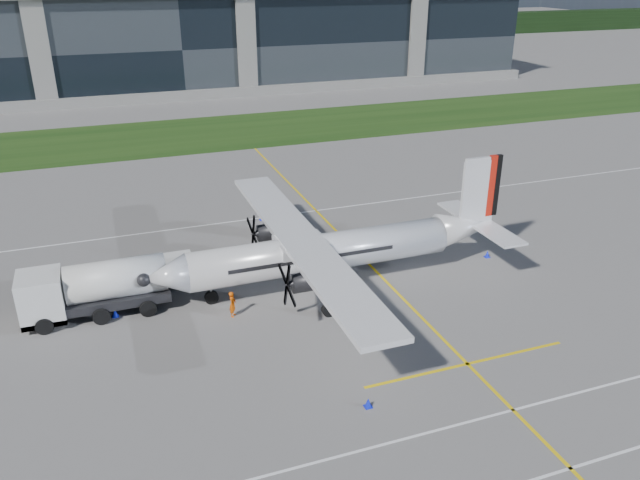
{
  "coord_description": "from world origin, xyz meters",
  "views": [
    {
      "loc": [
        -13.84,
        -29.31,
        19.52
      ],
      "look_at": [
        -1.15,
        5.6,
        3.03
      ],
      "focal_mm": 35.0,
      "sensor_mm": 36.0,
      "label": 1
    }
  ],
  "objects_px": {
    "safety_cone_fwd": "(115,313)",
    "ground_crew_person": "(233,302)",
    "safety_cone_portwing": "(368,403)",
    "safety_cone_nose_stbd": "(161,296)",
    "safety_cone_stbdwing": "(262,217)",
    "safety_cone_tail": "(487,254)",
    "turboprop_aircraft": "(334,230)",
    "fuel_tanker_truck": "(84,291)",
    "baggage_tug": "(170,271)"
  },
  "relations": [
    {
      "from": "safety_cone_nose_stbd",
      "to": "turboprop_aircraft",
      "type": "bearing_deg",
      "value": -8.5
    },
    {
      "from": "safety_cone_nose_stbd",
      "to": "safety_cone_stbdwing",
      "type": "bearing_deg",
      "value": 48.66
    },
    {
      "from": "baggage_tug",
      "to": "safety_cone_nose_stbd",
      "type": "distance_m",
      "value": 2.17
    },
    {
      "from": "baggage_tug",
      "to": "safety_cone_tail",
      "type": "distance_m",
      "value": 22.46
    },
    {
      "from": "safety_cone_tail",
      "to": "safety_cone_portwing",
      "type": "xyz_separation_m",
      "value": [
        -14.97,
        -12.37,
        0.0
      ]
    },
    {
      "from": "ground_crew_person",
      "to": "safety_cone_fwd",
      "type": "relative_size",
      "value": 3.76
    },
    {
      "from": "safety_cone_nose_stbd",
      "to": "safety_cone_portwing",
      "type": "relative_size",
      "value": 1.0
    },
    {
      "from": "safety_cone_stbdwing",
      "to": "safety_cone_fwd",
      "type": "bearing_deg",
      "value": -135.89
    },
    {
      "from": "fuel_tanker_truck",
      "to": "safety_cone_stbdwing",
      "type": "bearing_deg",
      "value": 39.13
    },
    {
      "from": "safety_cone_fwd",
      "to": "ground_crew_person",
      "type": "bearing_deg",
      "value": -19.4
    },
    {
      "from": "turboprop_aircraft",
      "to": "safety_cone_nose_stbd",
      "type": "relative_size",
      "value": 50.95
    },
    {
      "from": "baggage_tug",
      "to": "ground_crew_person",
      "type": "relative_size",
      "value": 1.72
    },
    {
      "from": "fuel_tanker_truck",
      "to": "safety_cone_fwd",
      "type": "bearing_deg",
      "value": -23.62
    },
    {
      "from": "baggage_tug",
      "to": "ground_crew_person",
      "type": "distance_m",
      "value": 6.21
    },
    {
      "from": "baggage_tug",
      "to": "safety_cone_stbdwing",
      "type": "xyz_separation_m",
      "value": [
        8.63,
        8.92,
        -0.72
      ]
    },
    {
      "from": "turboprop_aircraft",
      "to": "safety_cone_fwd",
      "type": "height_order",
      "value": "turboprop_aircraft"
    },
    {
      "from": "safety_cone_portwing",
      "to": "safety_cone_nose_stbd",
      "type": "bearing_deg",
      "value": 119.6
    },
    {
      "from": "baggage_tug",
      "to": "safety_cone_portwing",
      "type": "relative_size",
      "value": 6.47
    },
    {
      "from": "baggage_tug",
      "to": "turboprop_aircraft",
      "type": "bearing_deg",
      "value": -18.97
    },
    {
      "from": "turboprop_aircraft",
      "to": "safety_cone_fwd",
      "type": "relative_size",
      "value": 50.95
    },
    {
      "from": "fuel_tanker_truck",
      "to": "safety_cone_stbdwing",
      "type": "relative_size",
      "value": 17.89
    },
    {
      "from": "safety_cone_nose_stbd",
      "to": "safety_cone_tail",
      "type": "relative_size",
      "value": 1.0
    },
    {
      "from": "safety_cone_stbdwing",
      "to": "baggage_tug",
      "type": "bearing_deg",
      "value": -134.05
    },
    {
      "from": "ground_crew_person",
      "to": "turboprop_aircraft",
      "type": "bearing_deg",
      "value": -46.33
    },
    {
      "from": "safety_cone_nose_stbd",
      "to": "fuel_tanker_truck",
      "type": "bearing_deg",
      "value": -172.93
    },
    {
      "from": "turboprop_aircraft",
      "to": "fuel_tanker_truck",
      "type": "distance_m",
      "value": 15.72
    },
    {
      "from": "safety_cone_nose_stbd",
      "to": "safety_cone_portwing",
      "type": "xyz_separation_m",
      "value": [
        8.04,
        -14.15,
        0.0
      ]
    },
    {
      "from": "baggage_tug",
      "to": "ground_crew_person",
      "type": "xyz_separation_m",
      "value": [
        2.97,
        -5.46,
        -0.03
      ]
    },
    {
      "from": "safety_cone_stbdwing",
      "to": "safety_cone_tail",
      "type": "relative_size",
      "value": 1.0
    },
    {
      "from": "fuel_tanker_truck",
      "to": "safety_cone_tail",
      "type": "distance_m",
      "value": 27.52
    },
    {
      "from": "fuel_tanker_truck",
      "to": "safety_cone_portwing",
      "type": "height_order",
      "value": "fuel_tanker_truck"
    },
    {
      "from": "turboprop_aircraft",
      "to": "safety_cone_nose_stbd",
      "type": "xyz_separation_m",
      "value": [
        -11.08,
        1.66,
        -3.57
      ]
    },
    {
      "from": "fuel_tanker_truck",
      "to": "safety_cone_stbdwing",
      "type": "height_order",
      "value": "fuel_tanker_truck"
    },
    {
      "from": "safety_cone_fwd",
      "to": "turboprop_aircraft",
      "type": "bearing_deg",
      "value": -1.76
    },
    {
      "from": "safety_cone_stbdwing",
      "to": "safety_cone_portwing",
      "type": "bearing_deg",
      "value": -93.32
    },
    {
      "from": "baggage_tug",
      "to": "safety_cone_fwd",
      "type": "height_order",
      "value": "baggage_tug"
    },
    {
      "from": "fuel_tanker_truck",
      "to": "safety_cone_nose_stbd",
      "type": "bearing_deg",
      "value": 7.07
    },
    {
      "from": "ground_crew_person",
      "to": "safety_cone_tail",
      "type": "bearing_deg",
      "value": -55.89
    },
    {
      "from": "safety_cone_tail",
      "to": "safety_cone_portwing",
      "type": "height_order",
      "value": "same"
    },
    {
      "from": "ground_crew_person",
      "to": "safety_cone_portwing",
      "type": "xyz_separation_m",
      "value": [
        4.21,
        -10.56,
        -0.69
      ]
    },
    {
      "from": "safety_cone_nose_stbd",
      "to": "safety_cone_stbdwing",
      "type": "relative_size",
      "value": 1.0
    },
    {
      "from": "turboprop_aircraft",
      "to": "baggage_tug",
      "type": "relative_size",
      "value": 7.88
    },
    {
      "from": "ground_crew_person",
      "to": "safety_cone_stbdwing",
      "type": "xyz_separation_m",
      "value": [
        5.66,
        14.38,
        -0.69
      ]
    },
    {
      "from": "safety_cone_fwd",
      "to": "fuel_tanker_truck",
      "type": "bearing_deg",
      "value": 156.38
    },
    {
      "from": "fuel_tanker_truck",
      "to": "baggage_tug",
      "type": "bearing_deg",
      "value": 24.45
    },
    {
      "from": "safety_cone_nose_stbd",
      "to": "safety_cone_tail",
      "type": "distance_m",
      "value": 23.08
    },
    {
      "from": "baggage_tug",
      "to": "safety_cone_tail",
      "type": "height_order",
      "value": "baggage_tug"
    },
    {
      "from": "safety_cone_fwd",
      "to": "safety_cone_portwing",
      "type": "height_order",
      "value": "same"
    },
    {
      "from": "baggage_tug",
      "to": "safety_cone_fwd",
      "type": "xyz_separation_m",
      "value": [
        -3.76,
        -3.09,
        -0.72
      ]
    },
    {
      "from": "safety_cone_fwd",
      "to": "safety_cone_portwing",
      "type": "bearing_deg",
      "value": -49.75
    }
  ]
}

